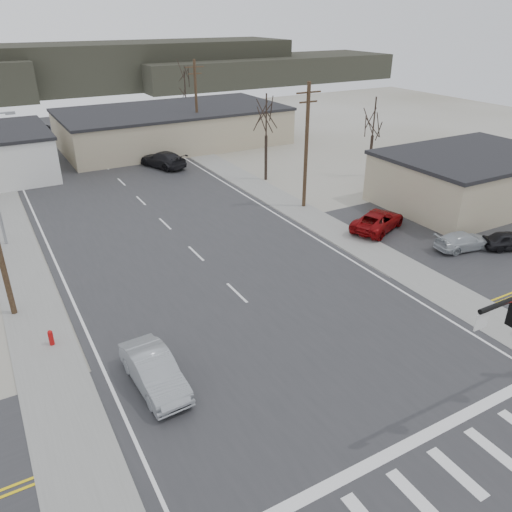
{
  "coord_description": "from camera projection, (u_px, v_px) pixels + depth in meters",
  "views": [
    {
      "loc": [
        -11.31,
        -14.34,
        14.74
      ],
      "look_at": [
        0.79,
        7.14,
        2.6
      ],
      "focal_mm": 35.0,
      "sensor_mm": 36.0,
      "label": 1
    }
  ],
  "objects": [
    {
      "name": "ground",
      "position": [
        318.0,
        371.0,
        22.7
      ],
      "size": [
        140.0,
        140.0,
        0.0
      ],
      "primitive_type": "plane",
      "color": "#B8B7B3",
      "rests_on": "ground"
    },
    {
      "name": "main_road",
      "position": [
        190.0,
        248.0,
        34.42
      ],
      "size": [
        18.0,
        110.0,
        0.05
      ],
      "primitive_type": "cube",
      "color": "#292A2C",
      "rests_on": "ground"
    },
    {
      "name": "cross_road",
      "position": [
        318.0,
        371.0,
        22.7
      ],
      "size": [
        90.0,
        10.0,
        0.04
      ],
      "primitive_type": "cube",
      "color": "#292A2C",
      "rests_on": "ground"
    },
    {
      "name": "parking_lot",
      "position": [
        494.0,
        237.0,
        36.19
      ],
      "size": [
        18.0,
        20.0,
        0.03
      ],
      "primitive_type": "cube",
      "color": "#292A2C",
      "rests_on": "ground"
    },
    {
      "name": "sidewalk_left",
      "position": [
        16.0,
        253.0,
        33.66
      ],
      "size": [
        3.0,
        90.0,
        0.06
      ],
      "primitive_type": "cube",
      "color": "gray",
      "rests_on": "ground"
    },
    {
      "name": "sidewalk_right",
      "position": [
        282.0,
        201.0,
        42.99
      ],
      "size": [
        3.0,
        90.0,
        0.06
      ],
      "primitive_type": "cube",
      "color": "gray",
      "rests_on": "ground"
    },
    {
      "name": "fire_hydrant",
      "position": [
        51.0,
        338.0,
        24.27
      ],
      "size": [
        0.24,
        0.24,
        0.87
      ],
      "color": "#A50C0C",
      "rests_on": "ground"
    },
    {
      "name": "building_right_far",
      "position": [
        173.0,
        126.0,
        60.55
      ],
      "size": [
        26.3,
        14.3,
        4.3
      ],
      "color": "tan",
      "rests_on": "ground"
    },
    {
      "name": "building_lot",
      "position": [
        469.0,
        178.0,
        41.7
      ],
      "size": [
        14.3,
        10.3,
        4.3
      ],
      "color": "tan",
      "rests_on": "ground"
    },
    {
      "name": "upole_right_a",
      "position": [
        306.0,
        145.0,
        39.53
      ],
      "size": [
        2.2,
        0.3,
        10.0
      ],
      "color": "#453620",
      "rests_on": "ground"
    },
    {
      "name": "upole_right_b",
      "position": [
        196.0,
        104.0,
        56.73
      ],
      "size": [
        2.2,
        0.3,
        10.0
      ],
      "color": "#453620",
      "rests_on": "ground"
    },
    {
      "name": "tree_right_mid",
      "position": [
        266.0,
        117.0,
        45.91
      ],
      "size": [
        3.74,
        3.74,
        8.33
      ],
      "color": "#2E221C",
      "rests_on": "ground"
    },
    {
      "name": "tree_right_far",
      "position": [
        185.0,
        86.0,
        67.49
      ],
      "size": [
        3.52,
        3.52,
        7.84
      ],
      "color": "#2E221C",
      "rests_on": "ground"
    },
    {
      "name": "tree_lot",
      "position": [
        374.0,
        119.0,
        47.13
      ],
      "size": [
        3.52,
        3.52,
        7.84
      ],
      "color": "#2E221C",
      "rests_on": "ground"
    },
    {
      "name": "hill_center",
      "position": [
        104.0,
        66.0,
        102.37
      ],
      "size": [
        80.0,
        18.0,
        9.0
      ],
      "primitive_type": "cube",
      "color": "#333026",
      "rests_on": "ground"
    },
    {
      "name": "hill_right",
      "position": [
        266.0,
        69.0,
        113.86
      ],
      "size": [
        60.0,
        18.0,
        5.5
      ],
      "primitive_type": "cube",
      "color": "#333026",
      "rests_on": "ground"
    },
    {
      "name": "sedan_crossing",
      "position": [
        154.0,
        371.0,
        21.46
      ],
      "size": [
        1.9,
        4.77,
        1.54
      ],
      "primitive_type": "imported",
      "rotation": [
        0.0,
        0.0,
        0.06
      ],
      "color": "gray",
      "rests_on": "main_road"
    },
    {
      "name": "car_far_a",
      "position": [
        163.0,
        159.0,
        51.89
      ],
      "size": [
        4.13,
        6.09,
        1.64
      ],
      "primitive_type": "imported",
      "rotation": [
        0.0,
        0.0,
        3.5
      ],
      "color": "black",
      "rests_on": "main_road"
    },
    {
      "name": "car_far_b",
      "position": [
        43.0,
        130.0,
        65.8
      ],
      "size": [
        2.48,
        3.85,
        1.22
      ],
      "primitive_type": "imported",
      "rotation": [
        0.0,
        0.0,
        -0.32
      ],
      "color": "black",
      "rests_on": "main_road"
    },
    {
      "name": "car_parked_red",
      "position": [
        378.0,
        221.0,
        37.01
      ],
      "size": [
        5.72,
        4.22,
        1.44
      ],
      "primitive_type": "imported",
      "rotation": [
        0.0,
        0.0,
        1.97
      ],
      "color": "#760608",
      "rests_on": "parking_lot"
    },
    {
      "name": "car_parked_dark_a",
      "position": [
        510.0,
        241.0,
        34.03
      ],
      "size": [
        3.93,
        2.87,
        1.24
      ],
      "primitive_type": "imported",
      "rotation": [
        0.0,
        0.0,
        1.14
      ],
      "color": "black",
      "rests_on": "parking_lot"
    },
    {
      "name": "car_parked_dark_b",
      "position": [
        477.0,
        209.0,
        39.09
      ],
      "size": [
        4.49,
        1.77,
        1.46
      ],
      "primitive_type": "imported",
      "rotation": [
        0.0,
        0.0,
        1.52
      ],
      "color": "black",
      "rests_on": "parking_lot"
    },
    {
      "name": "car_parked_silver",
      "position": [
        464.0,
        241.0,
        34.01
      ],
      "size": [
        4.36,
        2.33,
        1.2
      ],
      "primitive_type": "imported",
      "rotation": [
        0.0,
        0.0,
        1.41
      ],
      "color": "#A6ACB0",
      "rests_on": "parking_lot"
    }
  ]
}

